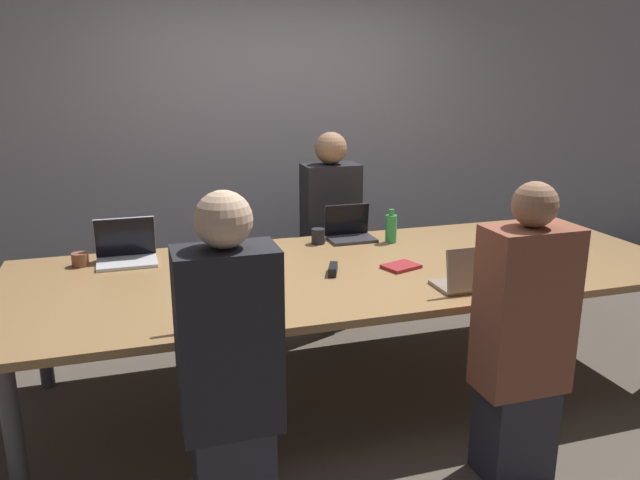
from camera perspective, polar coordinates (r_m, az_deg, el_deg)
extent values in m
plane|color=brown|center=(3.89, 2.81, -13.18)|extent=(24.00, 24.00, 0.00)
cube|color=#9999A3|center=(5.15, -3.98, 10.24)|extent=(12.00, 0.06, 2.80)
cube|color=#9E7547|center=(3.60, 2.97, -2.81)|extent=(3.86, 1.48, 0.04)
cylinder|color=#4C4C51|center=(3.09, -26.27, -15.43)|extent=(0.08, 0.08, 0.72)
cylinder|color=#4C4C51|center=(4.08, -24.09, -7.59)|extent=(0.08, 0.08, 0.72)
cylinder|color=#4C4C51|center=(5.01, 19.73, -2.99)|extent=(0.08, 0.08, 0.72)
cube|color=silver|center=(3.81, -17.22, -1.98)|extent=(0.34, 0.24, 0.02)
cube|color=silver|center=(3.87, -17.39, 0.29)|extent=(0.35, 0.06, 0.24)
cube|color=black|center=(3.86, -17.39, 0.22)|extent=(0.34, 0.06, 0.24)
cylinder|color=brown|center=(3.86, -21.09, -1.68)|extent=(0.09, 0.09, 0.08)
cube|color=#B7B7BC|center=(2.90, -9.93, -6.99)|extent=(0.30, 0.22, 0.02)
cube|color=#B7B7BC|center=(2.76, -9.76, -5.45)|extent=(0.31, 0.05, 0.22)
cube|color=#0F1933|center=(2.77, -9.79, -5.41)|extent=(0.30, 0.05, 0.22)
cube|color=#2D2D38|center=(2.80, -7.85, -20.42)|extent=(0.32, 0.24, 0.45)
cube|color=#232328|center=(2.50, -8.36, -9.11)|extent=(0.40, 0.24, 0.76)
sphere|color=beige|center=(2.34, -8.82, 1.86)|extent=(0.22, 0.22, 0.22)
cube|color=#333338|center=(4.14, 2.91, 0.06)|extent=(0.30, 0.20, 0.02)
cube|color=#333338|center=(4.20, 2.44, 1.90)|extent=(0.31, 0.03, 0.21)
cube|color=black|center=(4.19, 2.49, 1.85)|extent=(0.30, 0.03, 0.20)
cube|color=#2D2D38|center=(4.68, 0.94, -5.03)|extent=(0.32, 0.24, 0.45)
cube|color=#232328|center=(4.51, 0.98, 2.17)|extent=(0.40, 0.24, 0.76)
sphere|color=#9E7051|center=(4.42, 1.00, 8.39)|extent=(0.23, 0.23, 0.23)
cylinder|color=#232328|center=(4.06, -0.17, 0.35)|extent=(0.09, 0.09, 0.10)
cylinder|color=green|center=(4.10, 6.52, 1.02)|extent=(0.08, 0.08, 0.18)
cylinder|color=green|center=(4.08, 6.56, 2.53)|extent=(0.03, 0.03, 0.04)
cube|color=gray|center=(3.36, 13.17, -4.01)|extent=(0.33, 0.22, 0.02)
cube|color=gray|center=(3.24, 14.19, -2.57)|extent=(0.33, 0.05, 0.22)
cube|color=black|center=(3.25, 14.09, -2.55)|extent=(0.33, 0.05, 0.22)
cube|color=#2D2D38|center=(3.18, 17.31, -16.27)|extent=(0.32, 0.24, 0.45)
cube|color=brown|center=(2.92, 18.25, -6.09)|extent=(0.40, 0.24, 0.76)
sphere|color=#9E7051|center=(2.79, 19.06, 3.09)|extent=(0.20, 0.20, 0.20)
cylinder|color=#232328|center=(3.50, 16.54, -2.85)|extent=(0.09, 0.09, 0.09)
cube|color=black|center=(3.47, 1.20, -2.71)|extent=(0.10, 0.16, 0.05)
cube|color=maroon|center=(3.60, 7.42, -2.41)|extent=(0.23, 0.20, 0.02)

